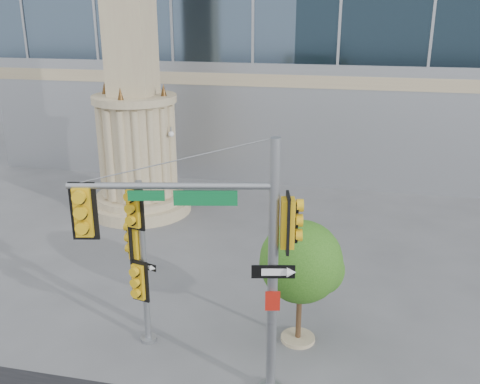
# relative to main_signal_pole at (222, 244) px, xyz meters

# --- Properties ---
(ground) EXTENTS (120.00, 120.00, 0.00)m
(ground) POSITION_rel_main_signal_pole_xyz_m (-0.44, 1.65, -3.77)
(ground) COLOR #545456
(ground) RESTS_ON ground
(monument) EXTENTS (4.40, 4.40, 16.60)m
(monument) POSITION_rel_main_signal_pole_xyz_m (-6.44, 10.65, 1.74)
(monument) COLOR tan
(monument) RESTS_ON ground
(main_signal_pole) EXTENTS (4.67, 1.39, 6.09)m
(main_signal_pole) POSITION_rel_main_signal_pole_xyz_m (0.00, 0.00, 0.00)
(main_signal_pole) COLOR slate
(main_signal_pole) RESTS_ON ground
(secondary_signal_pole) EXTENTS (0.79, 0.69, 4.54)m
(secondary_signal_pole) POSITION_rel_main_signal_pole_xyz_m (-2.54, 1.41, -1.11)
(secondary_signal_pole) COLOR slate
(secondary_signal_pole) RESTS_ON ground
(street_tree) EXTENTS (2.20, 2.15, 3.43)m
(street_tree) POSITION_rel_main_signal_pole_xyz_m (1.51, 2.41, -1.51)
(street_tree) COLOR tan
(street_tree) RESTS_ON ground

